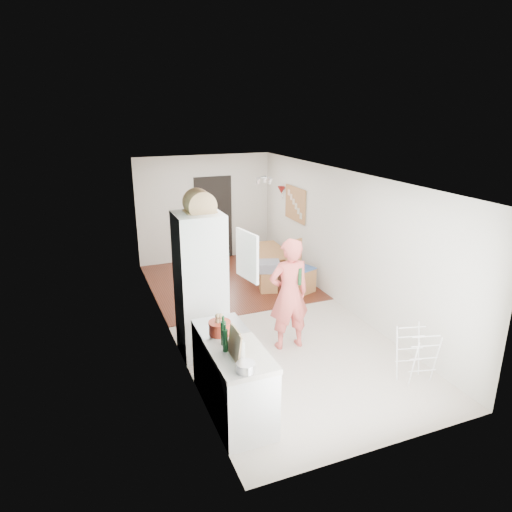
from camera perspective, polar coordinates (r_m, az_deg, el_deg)
room_shell at (r=7.67m, az=0.66°, el=0.81°), size 3.20×7.00×2.50m
floor at (r=8.13m, az=0.63°, el=-7.63°), size 3.20×7.00×0.01m
wood_floor_overlay at (r=9.72m, az=-3.52°, el=-3.19°), size 3.20×3.30×0.01m
sage_wall_panel at (r=5.20m, az=-7.15°, el=-0.90°), size 0.02×3.00×1.30m
tile_splashback at (r=5.00m, az=-5.13°, el=-10.45°), size 0.02×1.90×0.50m
doorway_recess at (r=10.98m, az=-5.32°, el=4.69°), size 0.90×0.04×2.00m
base_cabinet at (r=5.45m, az=-1.92°, el=-16.61°), size 0.60×0.90×0.86m
worktop at (r=5.20m, az=-1.97°, el=-12.44°), size 0.62×0.92×0.06m
range_cooker at (r=6.04m, az=-4.40°, el=-12.73°), size 0.60×0.60×0.88m
cooker_top at (r=5.82m, az=-4.51°, el=-8.84°), size 0.60×0.60×0.04m
fridge_housing at (r=6.65m, az=-6.94°, el=-3.70°), size 0.66×0.66×2.15m
fridge_door at (r=6.39m, az=-1.11°, el=0.05°), size 0.14×0.56×0.70m
fridge_interior at (r=6.57m, az=-4.49°, el=0.50°), size 0.02×0.52×0.66m
pinboard at (r=9.91m, az=4.97°, el=6.51°), size 0.03×0.90×0.70m
pinboard_frame at (r=9.91m, az=4.89°, el=6.50°), size 0.00×0.94×0.74m
wall_sconce at (r=10.43m, az=3.19°, el=8.25°), size 0.18×0.18×0.16m
person at (r=6.80m, az=4.18°, el=-3.58°), size 0.77×0.52×2.05m
dining_table at (r=10.23m, az=1.55°, el=-0.81°), size 0.78×1.28×0.43m
dining_chair at (r=9.05m, az=5.66°, el=-1.42°), size 0.56×0.56×1.04m
stool at (r=9.14m, az=1.53°, el=-3.15°), size 0.41×0.41×0.44m
grey_drape at (r=9.03m, az=1.66°, el=-1.29°), size 0.52×0.52×0.19m
drying_rack at (r=6.58m, az=19.39°, el=-11.70°), size 0.46×0.43×0.75m
bread_bin at (r=6.38m, az=-7.08°, el=6.47°), size 0.46×0.45×0.22m
red_casserole at (r=5.57m, az=-4.55°, el=-8.96°), size 0.32×0.32×0.16m
steel_pan at (r=4.85m, az=-1.28°, el=-13.75°), size 0.23×0.23×0.10m
held_bottle at (r=6.69m, az=5.51°, el=-2.56°), size 0.05×0.05×0.26m
bottle_a at (r=5.19m, az=-3.87°, el=-10.49°), size 0.07×0.07×0.26m
bottle_b at (r=5.31m, az=-4.08°, el=-9.61°), size 0.07×0.07×0.29m
bottle_c at (r=5.05m, az=-1.88°, el=-11.62°), size 0.09×0.09×0.21m
pepper_mill_front at (r=5.55m, az=-4.41°, el=-8.76°), size 0.07×0.07×0.21m
pepper_mill_back at (r=5.55m, az=-4.79°, el=-8.77°), size 0.07×0.07×0.22m
chopping_boards at (r=5.04m, az=-2.66°, el=-10.90°), size 0.11×0.25×0.34m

